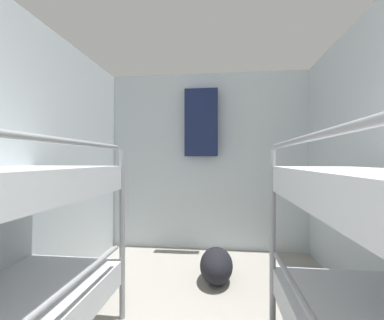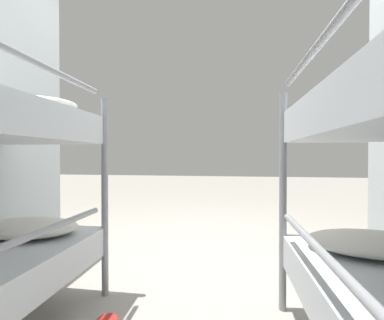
# 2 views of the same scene
# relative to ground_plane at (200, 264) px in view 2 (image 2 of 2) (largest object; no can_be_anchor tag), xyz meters

# --- Properties ---
(ground_plane) EXTENTS (20.00, 20.00, 0.00)m
(ground_plane) POSITION_rel_ground_plane_xyz_m (0.00, 0.00, 0.00)
(ground_plane) COLOR gray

